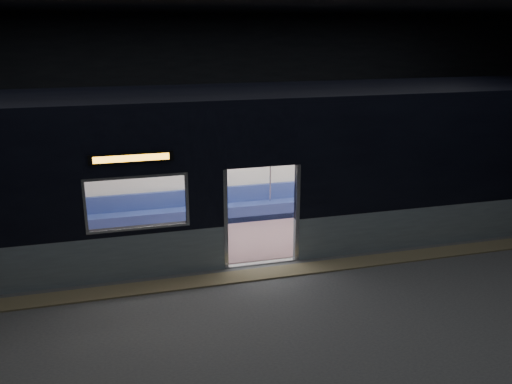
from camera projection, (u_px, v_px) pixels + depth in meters
name	position (u px, v px, depth m)	size (l,w,h in m)	color
station_floor	(277.00, 287.00, 10.10)	(24.00, 14.00, 0.01)	#47494C
station_envelope	(279.00, 88.00, 9.02)	(24.00, 14.00, 5.00)	black
tactile_strip	(269.00, 273.00, 10.60)	(22.80, 0.50, 0.03)	#8C7F59
metro_car	(243.00, 159.00, 11.90)	(18.00, 3.04, 3.35)	#8D9FA9
passenger	(387.00, 179.00, 14.17)	(0.42, 0.72, 1.41)	black
handbag	(392.00, 186.00, 13.99)	(0.30, 0.26, 0.15)	black
transit_map	(375.00, 152.00, 14.19)	(1.04, 0.03, 0.68)	white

